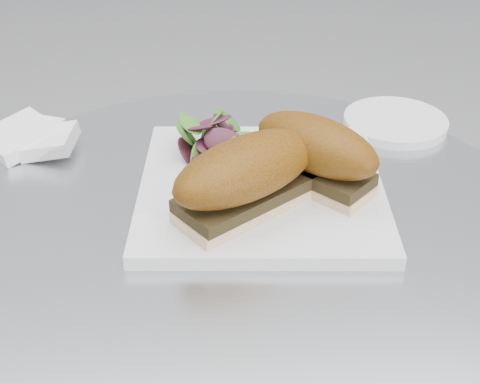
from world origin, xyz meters
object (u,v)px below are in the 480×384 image
Objects in this scene: sandwich_left at (247,175)px; saucer at (395,122)px; plate at (261,188)px; sandwich_right at (316,152)px.

sandwich_left reaches higher than saucer.
sandwich_left is at bearing -115.25° from plate.
plate is 0.25m from saucer.
sandwich_right is (0.08, 0.04, -0.00)m from sandwich_left.
plate is at bearing -142.46° from sandwich_right.
sandwich_left is 0.31m from saucer.
sandwich_right is at bearing -133.45° from saucer.
plate is at bearing 31.80° from sandwich_left.
sandwich_left is 1.40× the size of saucer.
plate reaches higher than saucer.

